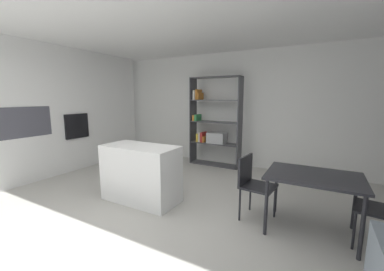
# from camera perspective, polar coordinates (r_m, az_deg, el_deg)

# --- Properties ---
(ground_plane) EXTENTS (9.83, 9.83, 0.00)m
(ground_plane) POSITION_cam_1_polar(r_m,az_deg,el_deg) (3.82, -7.84, -17.13)
(ground_plane) COLOR beige
(ceiling_slab) EXTENTS (7.14, 5.97, 0.06)m
(ceiling_slab) POSITION_cam_1_polar(r_m,az_deg,el_deg) (3.60, -8.94, 27.19)
(ceiling_slab) COLOR white
(ceiling_slab) RESTS_ON ground_plane
(back_partition) EXTENTS (7.14, 0.06, 2.78)m
(back_partition) POSITION_cam_1_polar(r_m,az_deg,el_deg) (6.05, 8.91, 6.25)
(back_partition) COLOR white
(back_partition) RESTS_ON ground_plane
(tall_cabinet_run_left) EXTENTS (0.61, 5.38, 2.78)m
(tall_cabinet_run_left) POSITION_cam_1_polar(r_m,az_deg,el_deg) (5.94, -33.85, 4.76)
(tall_cabinet_run_left) COLOR white
(tall_cabinet_run_left) RESTS_ON ground_plane
(cabinet_niche_splashback) EXTENTS (0.01, 0.94, 0.58)m
(cabinet_niche_splashback) POSITION_cam_1_polar(r_m,az_deg,el_deg) (5.53, -35.13, 2.64)
(cabinet_niche_splashback) COLOR #4C4C56
(cabinet_niche_splashback) RESTS_ON ground_plane
(built_in_oven) EXTENTS (0.06, 0.58, 0.56)m
(built_in_oven) POSITION_cam_1_polar(r_m,az_deg,el_deg) (6.07, -26.00, 2.10)
(built_in_oven) COLOR black
(built_in_oven) RESTS_ON ground_plane
(kitchen_island) EXTENTS (1.24, 0.61, 0.92)m
(kitchen_island) POSITION_cam_1_polar(r_m,az_deg,el_deg) (4.00, -12.21, -8.89)
(kitchen_island) COLOR white
(kitchen_island) RESTS_ON ground_plane
(open_bookshelf) EXTENTS (1.27, 0.36, 2.17)m
(open_bookshelf) POSITION_cam_1_polar(r_m,az_deg,el_deg) (5.90, 5.06, 2.40)
(open_bookshelf) COLOR #4C4C51
(open_bookshelf) RESTS_ON ground_plane
(dining_table) EXTENTS (1.09, 0.80, 0.75)m
(dining_table) POSITION_cam_1_polar(r_m,az_deg,el_deg) (3.32, 27.23, -9.78)
(dining_table) COLOR #232328
(dining_table) RESTS_ON ground_plane
(dining_chair_island_side) EXTENTS (0.47, 0.48, 0.88)m
(dining_chair_island_side) POSITION_cam_1_polar(r_m,az_deg,el_deg) (3.46, 14.32, -10.51)
(dining_chair_island_side) COLOR #232328
(dining_chair_island_side) RESTS_ON ground_plane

